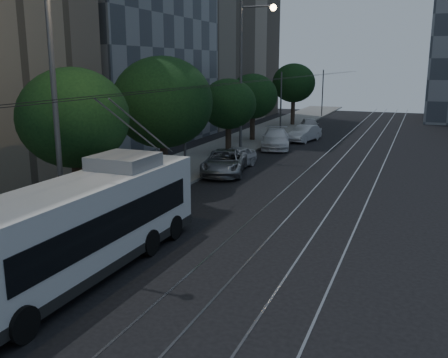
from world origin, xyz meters
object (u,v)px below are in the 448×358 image
Objects in this scene: trolleybus at (79,228)px; car_white_c at (304,133)px; car_white_a at (235,158)px; car_white_b at (276,139)px; pickup_silver at (225,162)px; car_white_d at (310,125)px; streetlamp_near at (62,65)px; streetlamp_far at (247,66)px.

trolleybus reaches higher than car_white_c.
car_white_a is 8.69m from car_white_b.
pickup_silver is 1.29× the size of car_white_d.
streetlamp_near is (-1.87, 2.01, 5.05)m from trolleybus.
car_white_a is 19.67m from car_white_d.
streetlamp_far is (-2.32, -9.05, 5.86)m from car_white_c.
streetlamp_near is at bearing -89.28° from streetlamp_far.
car_white_c is at bearing 75.61° from streetlamp_far.
car_white_a is (0.00, 1.81, -0.04)m from pickup_silver.
car_white_b is 1.26× the size of car_white_c.
car_white_c is at bearing 90.13° from trolleybus.
pickup_silver is 10.50m from car_white_b.
streetlamp_near reaches higher than car_white_b.
car_white_c is 29.79m from streetlamp_near.
car_white_d is (0.70, 19.66, 0.00)m from car_white_a.
car_white_c is 0.38× the size of streetlamp_near.
car_white_c is (0.20, 31.12, -0.93)m from trolleybus.
car_white_d is 36.01m from streetlamp_near.
streetlamp_far reaches higher than trolleybus.
car_white_b is (0.29, 8.69, 0.08)m from car_white_a.
streetlamp_far is (-0.72, 4.23, 5.87)m from car_white_a.
trolleybus is 1.08× the size of streetlamp_far.
car_white_b is 25.22m from streetlamp_near.
car_white_b is at bearing -110.20° from car_white_d.
car_white_b is (0.29, 10.50, 0.04)m from pickup_silver.
streetlamp_far is (-1.01, -4.45, 5.79)m from car_white_b.
car_white_c is at bearing -100.01° from car_white_d.
car_white_d is (-0.70, 37.50, -0.93)m from trolleybus.
streetlamp_near is at bearing -109.93° from car_white_d.
car_white_d is 0.37× the size of streetlamp_near.
car_white_c is at bearing 70.59° from pickup_silver.
car_white_b reaches higher than car_white_d.
car_white_a is at bearing 88.30° from streetlamp_near.
car_white_d is at bearing 74.77° from pickup_silver.
car_white_a is 16.92m from streetlamp_near.
car_white_c is (1.60, 15.09, -0.03)m from pickup_silver.
car_white_d is at bearing 73.40° from car_white_b.
streetlamp_near is at bearing 133.38° from trolleybus.
streetlamp_near reaches higher than car_white_d.
car_white_b reaches higher than car_white_a.
car_white_a is at bearing -106.32° from car_white_b.
car_white_b is 0.49× the size of streetlamp_far.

